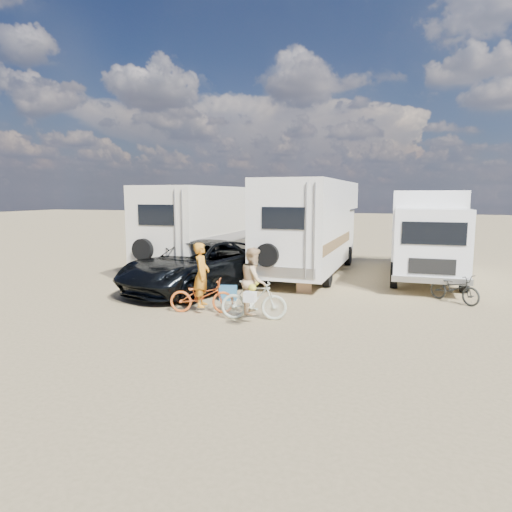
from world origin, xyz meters
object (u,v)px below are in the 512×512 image
(rv_main, at_px, (312,228))
(cooler, at_px, (228,293))
(bike_parked, at_px, (454,288))
(rider_man, at_px, (202,281))
(rv_left, at_px, (212,228))
(box_truck, at_px, (427,236))
(bike_woman, at_px, (254,300))
(bike_man, at_px, (202,296))
(dark_suv, at_px, (200,265))
(rider_woman, at_px, (254,287))
(crate, at_px, (304,286))

(rv_main, distance_m, cooler, 5.97)
(bike_parked, bearing_deg, rider_man, 157.95)
(rv_left, distance_m, box_truck, 8.85)
(bike_woman, distance_m, bike_parked, 6.33)
(rv_left, height_order, cooler, rv_left)
(bike_parked, bearing_deg, cooler, 146.03)
(rv_main, bearing_deg, bike_man, -101.69)
(bike_parked, bearing_deg, bike_woman, 166.46)
(dark_suv, bearing_deg, bike_parked, 23.06)
(bike_woman, bearing_deg, rider_man, 69.04)
(rv_left, height_order, box_truck, rv_left)
(rider_woman, distance_m, bike_parked, 6.34)
(box_truck, xyz_separation_m, bike_parked, (0.67, -3.76, -1.25))
(dark_suv, relative_size, bike_woman, 3.50)
(rv_main, distance_m, rv_left, 4.43)
(bike_woman, distance_m, rider_man, 1.64)
(bike_woman, xyz_separation_m, rider_man, (-1.58, 0.25, 0.36))
(rider_man, height_order, bike_parked, rider_man)
(rider_man, relative_size, cooler, 3.30)
(box_truck, height_order, cooler, box_truck)
(dark_suv, height_order, crate, dark_suv)
(rv_left, xyz_separation_m, cooler, (2.90, -5.49, -1.56))
(cooler, bearing_deg, bike_parked, -0.66)
(box_truck, xyz_separation_m, cooler, (-5.95, -5.54, -1.47))
(bike_man, height_order, bike_woman, bike_woman)
(rv_left, xyz_separation_m, bike_parked, (9.52, -3.71, -1.34))
(rider_woman, relative_size, bike_parked, 1.02)
(bike_woman, relative_size, crate, 3.45)
(rv_left, relative_size, bike_parked, 5.33)
(dark_suv, distance_m, crate, 3.60)
(box_truck, xyz_separation_m, crate, (-3.95, -3.70, -1.49))
(bike_woman, bearing_deg, dark_suv, 32.27)
(rider_man, bearing_deg, bike_woman, -112.43)
(box_truck, distance_m, rider_woman, 8.72)
(rv_main, distance_m, crate, 4.09)
(dark_suv, distance_m, rider_man, 3.06)
(rider_woman, distance_m, crate, 3.82)
(rv_left, distance_m, bike_woman, 8.67)
(rv_main, relative_size, crate, 17.51)
(rv_main, xyz_separation_m, rider_man, (-1.65, -7.17, -1.01))
(rv_main, xyz_separation_m, rv_left, (-4.43, -0.03, -0.11))
(rv_main, height_order, crate, rv_main)
(rider_woman, relative_size, crate, 3.43)
(rv_left, bearing_deg, rv_main, 2.44)
(rv_left, relative_size, crate, 17.91)
(rv_main, height_order, cooler, rv_main)
(bike_man, bearing_deg, dark_suv, 12.49)
(crate, bearing_deg, box_truck, 43.14)
(cooler, relative_size, crate, 1.07)
(rv_main, relative_size, cooler, 16.41)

